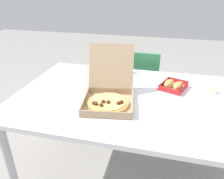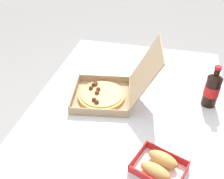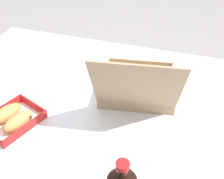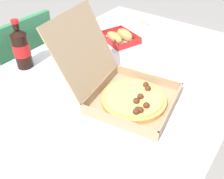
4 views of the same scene
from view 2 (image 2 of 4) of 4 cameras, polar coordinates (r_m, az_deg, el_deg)
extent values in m
cube|color=white|center=(1.26, 3.31, -5.85)|extent=(1.45, 0.97, 0.03)
cylinder|color=#B7B7BC|center=(2.07, -4.95, 0.60)|extent=(0.05, 0.05, 0.68)
cylinder|color=#B7B7BC|center=(2.01, 18.30, -2.67)|extent=(0.05, 0.05, 0.68)
cube|color=tan|center=(1.34, -2.31, -1.77)|extent=(0.33, 0.33, 0.01)
cube|color=tan|center=(1.35, -8.36, -0.69)|extent=(0.29, 0.05, 0.04)
cube|color=tan|center=(1.45, -1.70, 2.45)|extent=(0.05, 0.29, 0.04)
cube|color=tan|center=(1.22, -3.08, -5.07)|extent=(0.05, 0.29, 0.04)
cube|color=tan|center=(1.32, 3.84, -1.29)|extent=(0.29, 0.05, 0.04)
cube|color=tan|center=(1.24, 7.35, 4.04)|extent=(0.31, 0.18, 0.26)
cylinder|color=tan|center=(1.34, -2.32, -1.37)|extent=(0.25, 0.25, 0.02)
cylinder|color=#EAC666|center=(1.33, -2.33, -0.96)|extent=(0.22, 0.22, 0.01)
sphere|color=#562819|center=(1.39, -3.65, 1.39)|extent=(0.02, 0.02, 0.02)
sphere|color=#562819|center=(1.36, -4.74, 0.30)|extent=(0.02, 0.02, 0.02)
sphere|color=#562819|center=(1.38, -3.79, 1.11)|extent=(0.02, 0.02, 0.02)
sphere|color=#562819|center=(1.38, -4.13, 1.08)|extent=(0.02, 0.02, 0.02)
sphere|color=#562819|center=(1.26, -3.43, -2.82)|extent=(0.02, 0.02, 0.02)
sphere|color=#562819|center=(1.32, -3.35, -0.71)|extent=(0.02, 0.02, 0.02)
sphere|color=#562819|center=(1.35, -3.05, 0.07)|extent=(0.02, 0.02, 0.02)
sphere|color=#562819|center=(1.28, -4.01, -2.28)|extent=(0.02, 0.02, 0.02)
cube|color=white|center=(1.05, 10.31, -17.19)|extent=(0.21, 0.23, 0.00)
cube|color=red|center=(1.05, 5.78, -14.42)|extent=(0.14, 0.06, 0.03)
cube|color=red|center=(1.02, 15.36, -18.59)|extent=(0.14, 0.06, 0.03)
cube|color=red|center=(1.07, 12.17, -13.87)|extent=(0.07, 0.18, 0.03)
ellipsoid|color=tan|center=(1.04, 11.31, -15.00)|extent=(0.10, 0.13, 0.05)
ellipsoid|color=tan|center=(1.00, 9.63, -17.52)|extent=(0.10, 0.13, 0.05)
cylinder|color=black|center=(1.35, 21.29, -0.42)|extent=(0.07, 0.07, 0.16)
cone|color=black|center=(1.30, 22.17, 2.84)|extent=(0.07, 0.07, 0.02)
cylinder|color=black|center=(1.29, 22.43, 3.77)|extent=(0.03, 0.03, 0.02)
cylinder|color=red|center=(1.28, 22.62, 4.50)|extent=(0.03, 0.03, 0.01)
cylinder|color=red|center=(1.34, 21.37, -0.15)|extent=(0.07, 0.07, 0.06)
cube|color=white|center=(1.63, 9.99, 5.05)|extent=(0.24, 0.19, 0.00)
camera|label=1|loc=(1.57, -51.75, 17.40)|focal=34.62mm
camera|label=3|loc=(1.32, 44.71, 22.82)|focal=44.62mm
camera|label=4|loc=(1.79, -9.54, 29.60)|focal=40.45mm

